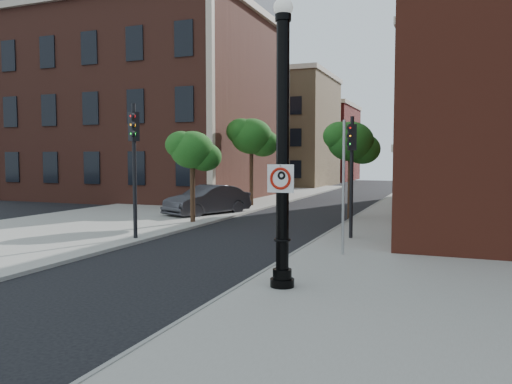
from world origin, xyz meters
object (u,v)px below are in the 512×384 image
at_px(traffic_signal_left, 134,149).
at_px(lamppost, 283,159).
at_px(parked_car, 208,200).
at_px(traffic_signal_right, 352,157).
at_px(no_parking_sign, 281,178).

bearing_deg(traffic_signal_left, lamppost, -8.02).
distance_m(lamppost, parked_car, 16.17).
bearing_deg(traffic_signal_right, lamppost, -112.73).
height_order(lamppost, traffic_signal_right, lamppost).
relative_size(no_parking_sign, parked_car, 0.13).
xyz_separation_m(parked_car, traffic_signal_left, (1.27, -8.58, 2.70)).
bearing_deg(lamppost, no_parking_sign, -86.62).
distance_m(traffic_signal_left, traffic_signal_right, 8.28).
height_order(lamppost, traffic_signal_left, lamppost).
bearing_deg(parked_car, traffic_signal_left, -59.10).
height_order(no_parking_sign, traffic_signal_right, traffic_signal_right).
height_order(parked_car, traffic_signal_right, traffic_signal_right).
relative_size(lamppost, traffic_signal_right, 1.45).
distance_m(no_parking_sign, traffic_signal_right, 8.03).
distance_m(no_parking_sign, parked_car, 16.26).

